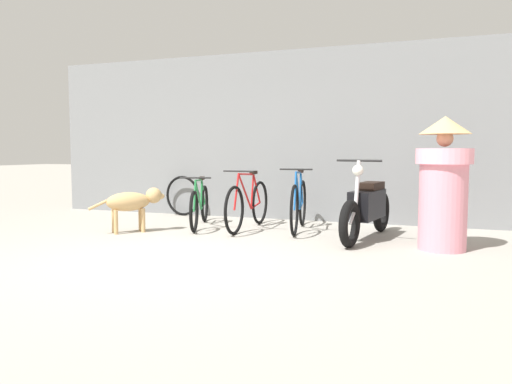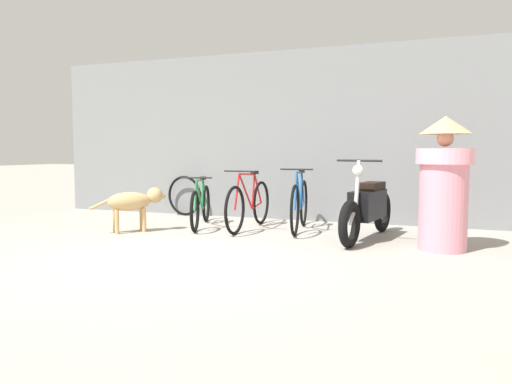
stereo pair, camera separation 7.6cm
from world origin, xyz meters
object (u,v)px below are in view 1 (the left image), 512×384
bicycle_0 (200,206)px  bicycle_1 (248,205)px  motorcycle (367,208)px  bicycle_2 (299,205)px  stray_dog (133,202)px  spare_tire_left (183,196)px  person_in_robes (444,182)px

bicycle_0 → bicycle_1: 0.79m
bicycle_1 → motorcycle: 1.81m
bicycle_0 → bicycle_2: bearing=78.2°
motorcycle → stray_dog: size_ratio=2.29×
bicycle_0 → motorcycle: motorcycle is taller
bicycle_1 → stray_dog: (-1.44, -0.85, 0.07)m
motorcycle → spare_tire_left: bearing=-101.2°
bicycle_2 → person_in_robes: bearing=59.2°
bicycle_1 → bicycle_2: 0.76m
person_in_robes → spare_tire_left: person_in_robes is taller
bicycle_1 → person_in_robes: (2.73, -0.67, 0.44)m
stray_dog → person_in_robes: size_ratio=0.55×
bicycle_0 → bicycle_2: size_ratio=0.96×
bicycle_1 → spare_tire_left: bicycle_1 is taller
bicycle_0 → motorcycle: 2.59m
motorcycle → spare_tire_left: (-3.47, 1.27, -0.06)m
motorcycle → person_in_robes: person_in_robes is taller
bicycle_0 → motorcycle: (2.58, -0.20, 0.09)m
stray_dog → spare_tire_left: (-0.24, 1.88, -0.08)m
bicycle_1 → stray_dog: bearing=-60.4°
bicycle_0 → bicycle_1: (0.79, 0.04, 0.04)m
spare_tire_left → motorcycle: bearing=-20.1°
motorcycle → bicycle_1: bearing=-88.7°
motorcycle → spare_tire_left: motorcycle is taller
bicycle_0 → spare_tire_left: size_ratio=2.25×
bicycle_1 → person_in_robes: 2.85m
stray_dog → bicycle_2: bearing=-23.4°
person_in_robes → spare_tire_left: bearing=-17.8°
person_in_robes → bicycle_0: bearing=-6.8°
motorcycle → bicycle_0: bearing=-85.5°
motorcycle → bicycle_2: bearing=-100.7°
bicycle_2 → person_in_robes: size_ratio=1.08×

